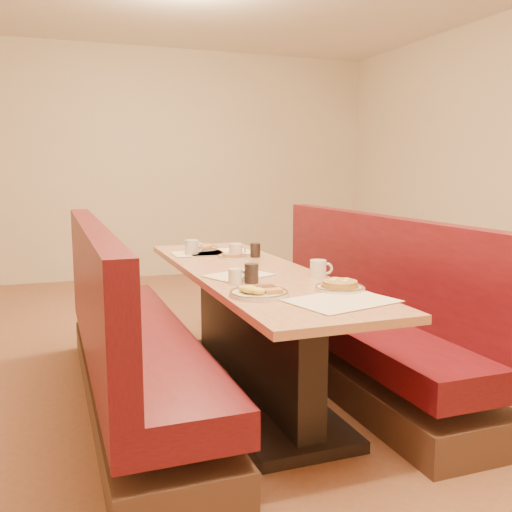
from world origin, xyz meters
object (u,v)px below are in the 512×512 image
object	(u,v)px
eggs_plate	(258,292)
soda_tumbler_mid	(255,250)
diner_table	(250,331)
coffee_mug_a	(319,268)
soda_tumbler_near	(251,273)
booth_right	(356,322)
booth_left	(126,346)
coffee_mug_d	(192,247)
coffee_mug_b	(236,276)
coffee_mug_c	(236,250)
pancake_plate	(340,286)

from	to	relation	value
eggs_plate	soda_tumbler_mid	world-z (taller)	soda_tumbler_mid
diner_table	coffee_mug_a	xyz separation A→B (m)	(0.28, -0.34, 0.43)
diner_table	soda_tumbler_near	bearing A→B (deg)	-108.13
diner_table	booth_right	size ratio (longest dim) A/B	1.00
booth_left	coffee_mug_d	world-z (taller)	booth_left
eggs_plate	coffee_mug_b	world-z (taller)	coffee_mug_b
booth_right	coffee_mug_a	world-z (taller)	booth_right
booth_left	booth_right	size ratio (longest dim) A/B	1.00
coffee_mug_c	eggs_plate	bearing A→B (deg)	-114.68
soda_tumbler_mid	coffee_mug_d	bearing A→B (deg)	145.75
eggs_plate	soda_tumbler_mid	distance (m)	1.20
pancake_plate	coffee_mug_b	world-z (taller)	coffee_mug_b
diner_table	soda_tumbler_mid	size ratio (longest dim) A/B	25.99
diner_table	coffee_mug_c	bearing A→B (deg)	81.28
coffee_mug_d	booth_left	bearing A→B (deg)	-108.18
booth_left	coffee_mug_d	bearing A→B (deg)	52.14
coffee_mug_c	coffee_mug_b	bearing A→B (deg)	-119.99
coffee_mug_b	soda_tumbler_near	xyz separation A→B (m)	(0.08, -0.02, 0.01)
coffee_mug_d	soda_tumbler_mid	world-z (taller)	coffee_mug_d
pancake_plate	soda_tumbler_near	size ratio (longest dim) A/B	2.40
coffee_mug_a	soda_tumbler_near	distance (m)	0.40
booth_right	coffee_mug_b	bearing A→B (deg)	-159.54
booth_left	coffee_mug_b	bearing A→B (deg)	-33.28
coffee_mug_b	diner_table	bearing A→B (deg)	43.90
booth_left	eggs_plate	size ratio (longest dim) A/B	8.78
pancake_plate	coffee_mug_b	distance (m)	0.55
eggs_plate	soda_tumbler_mid	xyz separation A→B (m)	(0.40, 1.13, 0.03)
booth_right	coffee_mug_b	world-z (taller)	booth_right
diner_table	coffee_mug_d	xyz separation A→B (m)	(-0.17, 0.72, 0.43)
eggs_plate	coffee_mug_d	xyz separation A→B (m)	(0.02, 1.39, 0.04)
coffee_mug_a	soda_tumbler_mid	xyz separation A→B (m)	(-0.08, 0.81, -0.00)
coffee_mug_a	coffee_mug_b	world-z (taller)	coffee_mug_a
booth_right	coffee_mug_c	bearing A→B (deg)	144.00
coffee_mug_c	soda_tumbler_near	world-z (taller)	soda_tumbler_near
booth_left	soda_tumbler_near	world-z (taller)	booth_left
booth_right	eggs_plate	size ratio (longest dim) A/B	8.78
booth_left	coffee_mug_d	distance (m)	1.02
booth_right	soda_tumbler_mid	distance (m)	0.83
coffee_mug_a	coffee_mug_d	bearing A→B (deg)	131.72
booth_right	coffee_mug_c	world-z (taller)	booth_right
coffee_mug_a	coffee_mug_b	bearing A→B (deg)	-160.93
coffee_mug_d	soda_tumbler_mid	distance (m)	0.46
diner_table	booth_left	world-z (taller)	booth_left
pancake_plate	diner_table	bearing A→B (deg)	108.57
booth_right	coffee_mug_c	xyz separation A→B (m)	(-0.66, 0.48, 0.44)
booth_left	soda_tumbler_mid	bearing A→B (deg)	26.41
booth_left	pancake_plate	size ratio (longest dim) A/B	10.06
eggs_plate	coffee_mug_d	bearing A→B (deg)	89.11
booth_left	eggs_plate	xyz separation A→B (m)	(0.54, -0.67, 0.41)
booth_right	coffee_mug_d	xyz separation A→B (m)	(-0.90, 0.72, 0.44)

